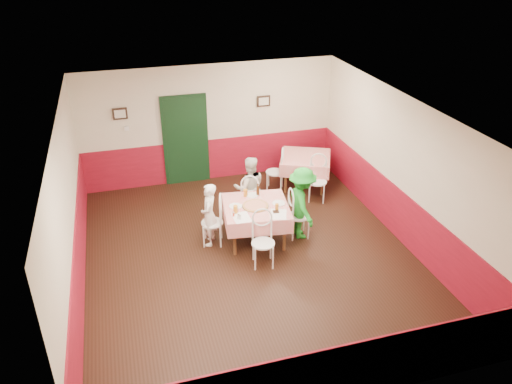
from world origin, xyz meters
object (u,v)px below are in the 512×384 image
object	(u,v)px
chair_far	(250,199)
pizza	(255,206)
chair_right	(299,216)
wallet	(276,212)
diner_right	(302,203)
diner_left	(209,215)
chair_second_a	(275,172)
chair_second_b	(317,182)
diner_far	(249,188)
glass_c	(246,193)
glass_a	(236,209)
chair_near	(263,243)
glass_b	(277,207)
beer_bottle	(258,190)
main_table	(256,223)
chair_left	(212,223)
second_table	(305,171)

from	to	relation	value
chair_far	pizza	world-z (taller)	chair_far
chair_right	pizza	size ratio (longest dim) A/B	1.84
wallet	diner_right	size ratio (longest dim) A/B	0.07
chair_far	diner_left	distance (m)	1.25
chair_second_a	chair_second_b	size ratio (longest dim) A/B	1.00
wallet	diner_far	xyz separation A→B (m)	(-0.17, 1.24, -0.09)
chair_right	glass_c	world-z (taller)	glass_c
glass_a	glass_c	xyz separation A→B (m)	(0.35, 0.59, -0.00)
chair_near	chair_second_b	xyz separation A→B (m)	(1.88, 2.03, 0.00)
chair_second_a	wallet	xyz separation A→B (m)	(-0.73, -2.28, 0.32)
chair_near	glass_b	xyz separation A→B (m)	(0.44, 0.57, 0.37)
beer_bottle	diner_left	distance (m)	1.11
chair_far	chair_right	bearing A→B (deg)	142.88
chair_near	diner_left	distance (m)	1.25
chair_second_b	glass_a	xyz separation A→B (m)	(-2.21, -1.35, 0.39)
main_table	glass_a	size ratio (longest dim) A/B	8.08
chair_second_a	diner_left	distance (m)	2.64
pizza	wallet	world-z (taller)	pizza
chair_left	pizza	distance (m)	0.90
chair_second_a	glass_a	distance (m)	2.59
chair_right	chair_near	size ratio (longest dim) A/B	1.00
glass_b	wallet	size ratio (longest dim) A/B	1.15
second_table	wallet	distance (m)	2.75
chair_right	diner_left	size ratio (longest dim) A/B	0.71
pizza	diner_right	xyz separation A→B (m)	(0.91, -0.09, -0.04)
glass_a	second_table	bearing A→B (deg)	43.55
chair_near	glass_c	xyz separation A→B (m)	(0.02, 1.27, 0.38)
main_table	chair_second_a	distance (m)	2.18
diner_far	pizza	bearing A→B (deg)	87.51
diner_left	chair_second_a	bearing A→B (deg)	152.48
pizza	beer_bottle	distance (m)	0.47
chair_near	glass_b	world-z (taller)	chair_near
second_table	chair_far	bearing A→B (deg)	-146.62
second_table	glass_c	xyz separation A→B (m)	(-1.86, -1.51, 0.46)
glass_c	wallet	distance (m)	0.86
glass_c	beer_bottle	size ratio (longest dim) A/B	0.64
chair_right	pizza	bearing A→B (deg)	88.99
second_table	diner_left	size ratio (longest dim) A/B	0.88
chair_near	pizza	bearing A→B (deg)	93.52
second_table	chair_second_b	bearing A→B (deg)	-90.00
second_table	diner_far	size ratio (longest dim) A/B	0.82
glass_b	glass_c	world-z (taller)	glass_c
diner_right	chair_second_a	bearing A→B (deg)	-1.95
chair_near	wallet	bearing A→B (deg)	61.00
main_table	second_table	bearing A→B (deg)	47.58
chair_second_b	chair_right	bearing A→B (deg)	-101.11
wallet	main_table	bearing A→B (deg)	136.68
main_table	chair_far	world-z (taller)	chair_far
chair_second_a	diner_far	size ratio (longest dim) A/B	0.66
chair_right	chair_far	bearing A→B (deg)	41.70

